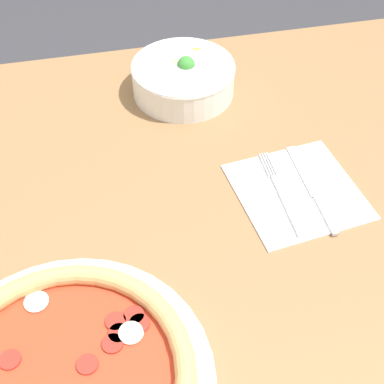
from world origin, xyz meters
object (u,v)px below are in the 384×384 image
(bowl, at_px, (183,76))
(fork, at_px, (281,193))
(knife, at_px, (313,191))
(pizza, at_px, (63,382))

(bowl, bearing_deg, fork, -72.26)
(fork, bearing_deg, knife, -97.68)
(bowl, distance_m, fork, 0.31)
(bowl, height_order, knife, bowl)
(bowl, bearing_deg, knife, -64.26)
(fork, bearing_deg, pizza, 123.96)
(knife, bearing_deg, pizza, 119.71)
(bowl, bearing_deg, pizza, -115.39)
(pizza, relative_size, fork, 1.99)
(pizza, xyz_separation_m, bowl, (0.25, 0.53, 0.02))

